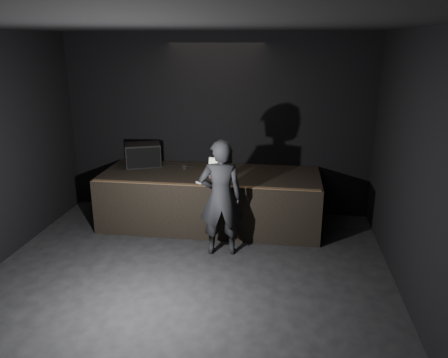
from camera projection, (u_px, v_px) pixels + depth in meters
ground at (176, 305)px, 5.75m from camera, size 7.00×7.00×0.00m
room_walls at (170, 157)px, 5.14m from camera, size 6.10×7.10×3.52m
stage_riser at (210, 199)px, 8.18m from camera, size 4.00×1.50×1.00m
riser_lip at (203, 185)px, 7.36m from camera, size 3.92×0.10×0.01m
stage_monitor at (143, 155)px, 8.44m from camera, size 0.78×0.68×0.44m
cable at (174, 165)px, 8.51m from camera, size 0.91×0.11×0.02m
laptop at (215, 167)px, 8.23m from camera, size 0.35×0.33×0.22m
beer_can at (210, 174)px, 7.74m from camera, size 0.07×0.07×0.16m
plastic_cup at (185, 168)px, 8.21m from camera, size 0.08×0.08×0.10m
wii_remote at (199, 183)px, 7.45m from camera, size 0.11×0.12×0.03m
person at (221, 198)px, 6.92m from camera, size 0.76×0.57×1.90m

